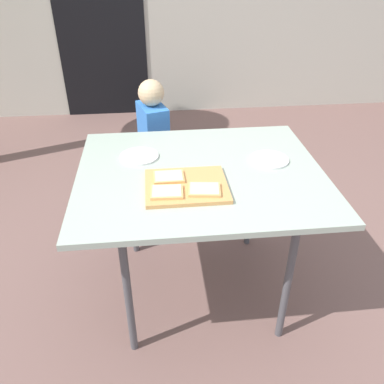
{
  "coord_description": "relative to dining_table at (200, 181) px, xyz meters",
  "views": [
    {
      "loc": [
        -0.21,
        -1.58,
        1.66
      ],
      "look_at": [
        -0.04,
        0.0,
        0.64
      ],
      "focal_mm": 36.83,
      "sensor_mm": 36.0,
      "label": 1
    }
  ],
  "objects": [
    {
      "name": "ground_plane",
      "position": [
        0.0,
        0.0,
        -0.7
      ],
      "size": [
        16.0,
        16.0,
        0.0
      ],
      "primitive_type": "plane",
      "color": "brown"
    },
    {
      "name": "house_door",
      "position": [
        -0.68,
        2.77,
        0.3
      ],
      "size": [
        0.9,
        0.02,
        2.0
      ],
      "primitive_type": "cube",
      "color": "black",
      "rests_on": "ground"
    },
    {
      "name": "dining_table",
      "position": [
        0.0,
        0.0,
        0.0
      ],
      "size": [
        1.14,
        0.95,
        0.76
      ],
      "color": "#A2B0A1",
      "rests_on": "ground"
    },
    {
      "name": "cutting_board",
      "position": [
        -0.08,
        -0.14,
        0.06
      ],
      "size": [
        0.35,
        0.3,
        0.02
      ],
      "primitive_type": "cube",
      "color": "tan",
      "rests_on": "dining_table"
    },
    {
      "name": "pizza_slice_far_left",
      "position": [
        -0.15,
        -0.08,
        0.08
      ],
      "size": [
        0.13,
        0.1,
        0.02
      ],
      "color": "tan",
      "rests_on": "cutting_board"
    },
    {
      "name": "pizza_slice_near_left",
      "position": [
        -0.17,
        -0.2,
        0.08
      ],
      "size": [
        0.14,
        0.11,
        0.02
      ],
      "color": "tan",
      "rests_on": "cutting_board"
    },
    {
      "name": "pizza_slice_near_right",
      "position": [
        -0.01,
        -0.2,
        0.08
      ],
      "size": [
        0.14,
        0.12,
        0.02
      ],
      "color": "tan",
      "rests_on": "cutting_board"
    },
    {
      "name": "plate_white_right",
      "position": [
        0.35,
        0.07,
        0.06
      ],
      "size": [
        0.19,
        0.19,
        0.01
      ],
      "primitive_type": "cylinder",
      "color": "white",
      "rests_on": "dining_table"
    },
    {
      "name": "plate_white_left",
      "position": [
        -0.28,
        0.17,
        0.06
      ],
      "size": [
        0.19,
        0.19,
        0.01
      ],
      "primitive_type": "cylinder",
      "color": "white",
      "rests_on": "dining_table"
    },
    {
      "name": "child_left",
      "position": [
        -0.21,
        0.7,
        -0.15
      ],
      "size": [
        0.2,
        0.27,
        0.98
      ],
      "color": "navy",
      "rests_on": "ground"
    }
  ]
}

